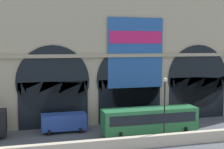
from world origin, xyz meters
TOP-DOWN VIEW (x-y plane):
  - ground_plane at (0.00, 0.00)m, footprint 200.00×200.00m
  - quay_parapet_wall at (0.00, -4.74)m, footprint 90.00×0.70m
  - station_building at (0.02, 7.91)m, footprint 41.44×6.23m
  - van_midwest at (-8.89, 2.78)m, footprint 5.20×2.48m
  - bus_center at (0.45, -0.89)m, footprint 11.00×3.25m
  - street_lamp_quayside at (0.82, -3.94)m, footprint 0.44×0.44m

SIDE VIEW (x-z plane):
  - ground_plane at x=0.00m, z-range 0.00..0.00m
  - quay_parapet_wall at x=0.00m, z-range 0.00..1.18m
  - van_midwest at x=-8.89m, z-range 0.15..2.35m
  - bus_center at x=0.45m, z-range 0.23..3.33m
  - street_lamp_quayside at x=0.82m, z-range 0.96..7.86m
  - station_building at x=0.02m, z-range -0.28..20.94m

